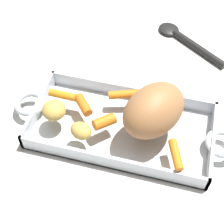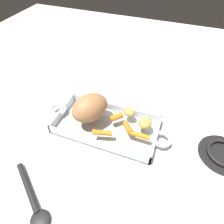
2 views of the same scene
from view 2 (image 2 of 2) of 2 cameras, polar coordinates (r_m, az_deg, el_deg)
name	(u,v)px [view 2 (image 2 of 2)]	position (r m, az deg, el deg)	size (l,w,h in m)	color
ground_plane	(106,128)	(0.72, -1.68, -4.82)	(2.22, 2.22, 0.00)	white
roasting_dish	(106,126)	(0.71, -1.70, -4.23)	(0.48, 0.19, 0.04)	silver
pork_roast	(89,108)	(0.67, -6.79, 1.06)	(0.14, 0.10, 0.10)	#A76F42
baby_carrot_short	(116,117)	(0.69, 1.34, -1.49)	(0.02, 0.02, 0.05)	orange
baby_carrot_southwest	(84,101)	(0.76, -8.28, 3.26)	(0.02, 0.02, 0.06)	orange
baby_carrot_northeast	(128,128)	(0.66, 4.80, -4.66)	(0.02, 0.02, 0.05)	orange
baby_carrot_southeast	(102,133)	(0.65, -2.92, -6.21)	(0.02, 0.02, 0.07)	orange
baby_carrot_long	(140,135)	(0.65, 8.32, -6.88)	(0.02, 0.02, 0.07)	orange
potato_near_roast	(145,123)	(0.67, 9.81, -3.20)	(0.05, 0.05, 0.04)	gold
potato_whole	(129,112)	(0.71, 5.12, -0.03)	(0.04, 0.04, 0.03)	gold
stove_burner_rear	(223,154)	(0.75, 30.31, -10.71)	(0.16, 0.16, 0.02)	black
serving_spoon	(33,200)	(0.63, -22.60, -23.16)	(0.20, 0.16, 0.02)	black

